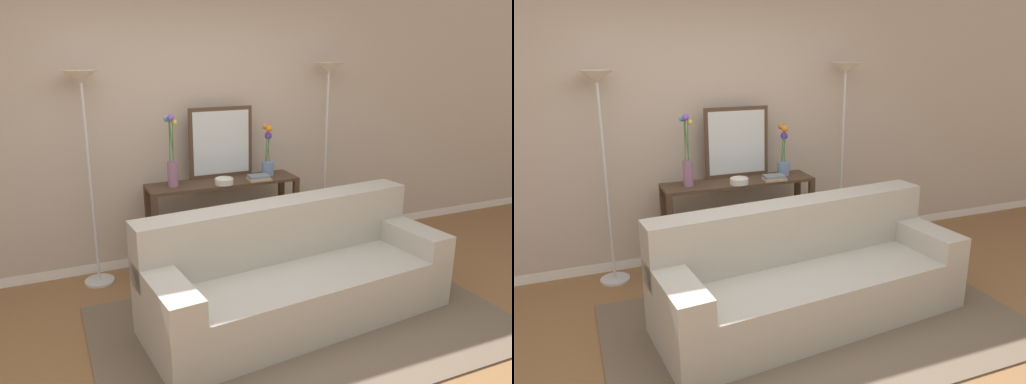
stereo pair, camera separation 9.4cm
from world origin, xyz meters
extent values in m
cube|color=brown|center=(0.00, 0.00, -0.01)|extent=(16.00, 16.00, 0.02)
cube|color=white|center=(0.00, 2.09, 0.04)|extent=(12.00, 0.15, 0.09)
cube|color=#B7A899|center=(0.00, 2.09, 1.42)|extent=(12.00, 0.14, 2.65)
cube|color=brown|center=(0.50, 0.43, 0.01)|extent=(3.10, 1.88, 0.01)
cube|color=#ADA89E|center=(0.50, 0.53, 0.21)|extent=(2.43, 1.07, 0.42)
cube|color=#ADA89E|center=(0.47, 0.82, 0.65)|extent=(2.38, 0.49, 0.46)
cube|color=#ADA89E|center=(-0.56, 0.43, 0.30)|extent=(0.32, 0.86, 0.60)
cube|color=#ADA89E|center=(1.55, 0.63, 0.30)|extent=(0.32, 0.86, 0.60)
cube|color=#473323|center=(0.31, 1.70, 0.83)|extent=(1.40, 0.36, 0.03)
cube|color=#473323|center=(0.31, 1.70, 0.15)|extent=(1.29, 0.31, 0.01)
cube|color=#473323|center=(-0.37, 1.54, 0.41)|extent=(0.05, 0.05, 0.82)
cube|color=#473323|center=(0.99, 1.54, 0.41)|extent=(0.05, 0.05, 0.82)
cube|color=#473323|center=(-0.37, 1.86, 0.41)|extent=(0.05, 0.05, 0.82)
cube|color=#473323|center=(0.99, 1.86, 0.41)|extent=(0.05, 0.05, 0.82)
cylinder|color=silver|center=(-0.85, 1.81, 0.01)|extent=(0.26, 0.26, 0.02)
cylinder|color=silver|center=(-0.85, 1.81, 0.89)|extent=(0.02, 0.02, 1.73)
cone|color=silver|center=(-0.85, 1.81, 1.80)|extent=(0.28, 0.28, 0.10)
cylinder|color=silver|center=(1.46, 1.81, 0.01)|extent=(0.26, 0.26, 0.02)
cylinder|color=silver|center=(1.46, 1.81, 0.90)|extent=(0.02, 0.02, 1.76)
cone|color=silver|center=(1.46, 1.81, 1.84)|extent=(0.28, 0.28, 0.10)
cube|color=#473323|center=(0.35, 1.85, 1.17)|extent=(0.62, 0.02, 0.66)
cube|color=silver|center=(0.35, 1.84, 1.17)|extent=(0.55, 0.01, 0.59)
cylinder|color=gray|center=(-0.16, 1.70, 0.96)|extent=(0.09, 0.09, 0.23)
cylinder|color=#3D7538|center=(-0.17, 1.71, 1.25)|extent=(0.02, 0.05, 0.37)
sphere|color=#3B99C2|center=(-0.19, 1.71, 1.44)|extent=(0.04, 0.04, 0.04)
cylinder|color=#3D7538|center=(-0.16, 1.69, 1.26)|extent=(0.03, 0.01, 0.38)
sphere|color=#7549D3|center=(-0.16, 1.67, 1.46)|extent=(0.06, 0.06, 0.06)
cylinder|color=#3D7538|center=(-0.17, 1.71, 1.26)|extent=(0.03, 0.03, 0.37)
sphere|color=gold|center=(-0.18, 1.73, 1.44)|extent=(0.05, 0.05, 0.05)
cylinder|color=#3D7538|center=(-0.14, 1.70, 1.24)|extent=(0.01, 0.04, 0.34)
sphere|color=#E4D547|center=(-0.12, 1.70, 1.41)|extent=(0.05, 0.05, 0.05)
cylinder|color=#6B84AD|center=(0.78, 1.73, 0.91)|extent=(0.12, 0.12, 0.13)
cylinder|color=#3D7538|center=(0.77, 1.75, 1.14)|extent=(0.04, 0.02, 0.34)
sphere|color=#C47731|center=(0.76, 1.77, 1.31)|extent=(0.06, 0.06, 0.06)
cylinder|color=#3D7538|center=(0.79, 1.75, 1.10)|extent=(0.03, 0.02, 0.25)
sphere|color=#6531D3|center=(0.80, 1.77, 1.22)|extent=(0.07, 0.07, 0.07)
cylinder|color=#3D7538|center=(0.77, 1.72, 1.14)|extent=(0.02, 0.01, 0.33)
sphere|color=orange|center=(0.77, 1.70, 1.30)|extent=(0.06, 0.06, 0.06)
cylinder|color=silver|center=(0.28, 1.59, 0.87)|extent=(0.17, 0.17, 0.05)
torus|color=silver|center=(0.28, 1.59, 0.89)|extent=(0.17, 0.17, 0.01)
cube|color=tan|center=(0.62, 1.59, 0.85)|extent=(0.22, 0.16, 0.02)
cube|color=slate|center=(0.62, 1.60, 0.88)|extent=(0.19, 0.14, 0.03)
cube|color=gold|center=(-0.25, 1.70, 0.06)|extent=(0.04, 0.14, 0.13)
cube|color=#1E7075|center=(-0.21, 1.70, 0.06)|extent=(0.03, 0.13, 0.12)
cube|color=#B77F33|center=(-0.17, 1.70, 0.06)|extent=(0.03, 0.16, 0.12)
cube|color=navy|center=(-0.13, 1.70, 0.06)|extent=(0.05, 0.18, 0.12)
cube|color=silver|center=(-0.08, 1.70, 0.06)|extent=(0.04, 0.13, 0.12)
cube|color=#236033|center=(-0.03, 1.70, 0.06)|extent=(0.06, 0.14, 0.12)
cube|color=#2D2D33|center=(0.03, 1.70, 0.05)|extent=(0.05, 0.16, 0.11)
cube|color=#6B3360|center=(0.08, 1.70, 0.05)|extent=(0.04, 0.16, 0.10)
cube|color=#BC3328|center=(0.13, 1.70, 0.05)|extent=(0.04, 0.16, 0.10)
cube|color=tan|center=(0.17, 1.70, 0.06)|extent=(0.04, 0.16, 0.12)
camera|label=1|loc=(-1.20, -2.51, 2.03)|focal=35.19mm
camera|label=2|loc=(-1.11, -2.55, 2.03)|focal=35.19mm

